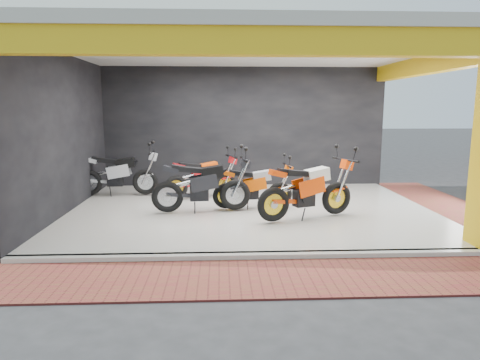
% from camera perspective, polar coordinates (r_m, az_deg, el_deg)
% --- Properties ---
extents(ground, '(80.00, 80.00, 0.00)m').
position_cam_1_polar(ground, '(7.82, 2.44, -7.90)').
color(ground, '#2D2D30').
rests_on(ground, ground).
extents(showroom_floor, '(8.00, 6.00, 0.10)m').
position_cam_1_polar(showroom_floor, '(9.73, 1.41, -4.07)').
color(showroom_floor, white).
rests_on(showroom_floor, ground).
extents(showroom_ceiling, '(8.40, 6.40, 0.20)m').
position_cam_1_polar(showroom_ceiling, '(9.53, 1.50, 17.14)').
color(showroom_ceiling, beige).
rests_on(showroom_ceiling, corner_column).
extents(back_wall, '(8.20, 0.20, 3.50)m').
position_cam_1_polar(back_wall, '(12.56, 0.44, 6.88)').
color(back_wall, black).
rests_on(back_wall, ground).
extents(left_wall, '(0.20, 6.20, 3.50)m').
position_cam_1_polar(left_wall, '(10.05, -22.68, 5.44)').
color(left_wall, black).
rests_on(left_wall, ground).
extents(header_beam_front, '(8.40, 0.30, 0.40)m').
position_cam_1_polar(header_beam_front, '(6.53, 3.46, 17.92)').
color(header_beam_front, gold).
rests_on(header_beam_front, corner_column).
extents(header_beam_right, '(0.30, 6.40, 0.40)m').
position_cam_1_polar(header_beam_right, '(10.56, 24.39, 13.94)').
color(header_beam_right, gold).
rests_on(header_beam_right, corner_column).
extents(floor_kerb, '(8.00, 0.20, 0.10)m').
position_cam_1_polar(floor_kerb, '(6.84, 3.20, -10.08)').
color(floor_kerb, white).
rests_on(floor_kerb, ground).
extents(paver_front, '(9.00, 1.40, 0.03)m').
position_cam_1_polar(paver_front, '(6.13, 3.95, -12.84)').
color(paver_front, maroon).
rests_on(paver_front, ground).
extents(paver_right, '(1.40, 7.00, 0.03)m').
position_cam_1_polar(paver_right, '(11.15, 26.89, -3.54)').
color(paver_right, maroon).
rests_on(paver_right, ground).
extents(moto_hero, '(2.47, 1.63, 1.42)m').
position_cam_1_polar(moto_hero, '(9.18, 12.81, -0.31)').
color(moto_hero, '#FF470A').
rests_on(moto_hero, showroom_floor).
extents(moto_row_a, '(1.96, 0.85, 1.17)m').
position_cam_1_polar(moto_row_a, '(9.70, 5.34, -0.33)').
color(moto_row_a, '#ED5B09').
rests_on(moto_row_a, showroom_floor).
extents(moto_row_b, '(2.34, 1.06, 1.38)m').
position_cam_1_polar(moto_row_b, '(9.32, -0.66, -0.02)').
color(moto_row_b, black).
rests_on(moto_row_b, showroom_floor).
extents(moto_row_c, '(2.13, 1.37, 1.22)m').
position_cam_1_polar(moto_row_c, '(10.93, -1.96, 0.99)').
color(moto_row_c, '#B01217').
rests_on(moto_row_c, showroom_floor).
extents(moto_row_d, '(2.21, 0.85, 1.34)m').
position_cam_1_polar(moto_row_d, '(11.28, -12.56, 1.34)').
color(moto_row_d, '#B2B4BB').
rests_on(moto_row_d, showroom_floor).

